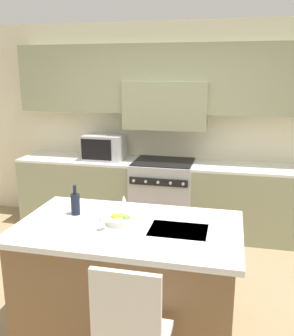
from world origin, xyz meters
TOP-DOWN VIEW (x-y plane):
  - ground_plane at (0.00, 0.00)m, footprint 10.00×10.00m
  - back_cabinetry at (0.00, 2.16)m, footprint 10.00×0.46m
  - back_counter at (0.00, 1.91)m, footprint 3.91×0.62m
  - range_stove at (0.00, 1.89)m, footprint 0.78×0.70m
  - microwave at (-0.80, 1.91)m, footprint 0.52×0.38m
  - kitchen_island at (0.09, -0.10)m, footprint 1.76×1.04m
  - island_chair at (0.33, -0.93)m, footprint 0.42×0.40m
  - wine_bottle at (-0.41, 0.03)m, footprint 0.08×0.08m
  - wine_glass_near at (-0.07, -0.23)m, footprint 0.07×0.07m
  - wine_glass_far at (-0.01, 0.11)m, footprint 0.07×0.07m
  - fruit_bowl at (0.02, -0.07)m, footprint 0.23×0.23m

SIDE VIEW (x-z plane):
  - ground_plane at x=0.00m, z-range 0.00..0.00m
  - kitchen_island at x=0.09m, z-range 0.00..0.90m
  - back_counter at x=0.00m, z-range 0.00..0.93m
  - range_stove at x=0.00m, z-range 0.00..0.95m
  - island_chair at x=0.33m, z-range 0.06..1.10m
  - fruit_bowl at x=0.02m, z-range 0.88..0.97m
  - wine_bottle at x=-0.41m, z-range 0.86..1.12m
  - wine_glass_near at x=-0.07m, z-range 0.92..1.10m
  - wine_glass_far at x=-0.01m, z-range 0.92..1.10m
  - microwave at x=-0.80m, z-range 0.93..1.26m
  - back_cabinetry at x=0.00m, z-range 0.26..2.96m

